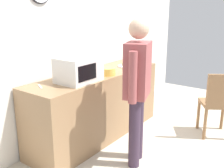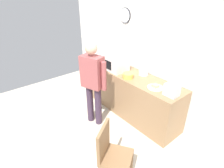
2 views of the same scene
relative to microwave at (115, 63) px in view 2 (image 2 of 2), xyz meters
name	(u,v)px [view 2 (image 2 of 2)]	position (x,y,z in m)	size (l,w,h in m)	color
ground_plane	(90,143)	(0.65, -1.13, -1.07)	(6.00, 6.00, 0.00)	beige
back_wall	(155,56)	(0.65, 0.47, 0.23)	(5.40, 0.13, 2.60)	silver
kitchen_counter	(132,95)	(0.45, 0.09, -0.61)	(2.21, 0.62, 0.92)	#93704C
microwave	(115,63)	(0.00, 0.00, 0.00)	(0.50, 0.39, 0.30)	silver
sandwich_plate	(155,87)	(1.07, 0.01, -0.13)	(0.28, 0.28, 0.07)	white
salad_bowl	(144,72)	(0.56, 0.27, -0.10)	(0.20, 0.20, 0.10)	white
cereal_bowl	(128,76)	(0.47, -0.08, -0.10)	(0.21, 0.21, 0.10)	gold
toaster	(172,90)	(1.40, 0.00, -0.05)	(0.22, 0.18, 0.20)	silver
fork_utensil	(122,65)	(-0.08, 0.27, -0.15)	(0.17, 0.02, 0.01)	silver
spoon_utensil	(110,62)	(-0.43, 0.20, -0.15)	(0.17, 0.02, 0.01)	silver
person_standing	(93,79)	(0.18, -0.71, -0.09)	(0.56, 0.36, 1.68)	#39293C
wooden_chair	(111,153)	(1.42, -1.28, -0.55)	(0.55, 0.55, 0.94)	olive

